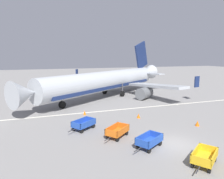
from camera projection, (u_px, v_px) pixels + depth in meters
The scene contains 10 objects.
ground_plane at pixel (176, 144), 18.57m from camera, with size 220.00×220.00×0.00m, color gray.
apron_stripe at pixel (122, 109), 30.59m from camera, with size 120.00×0.36×0.01m, color silver.
airplane at pixel (109, 81), 39.80m from camera, with size 33.08×28.22×11.34m.
baggage_cart_second_in_row at pixel (204, 157), 15.04m from camera, with size 3.35×2.62×1.07m.
baggage_cart_third_in_row at pixel (149, 141), 17.90m from camera, with size 3.44×2.47×1.07m.
baggage_cart_fourth_in_row at pixel (117, 131), 20.15m from camera, with size 3.20×2.84×1.07m.
baggage_cart_far_end at pixel (84, 124), 22.23m from camera, with size 3.30×2.69×1.07m.
traffic_cone_near_plane at pixel (139, 116), 26.33m from camera, with size 0.44×0.44×0.58m, color orange.
traffic_cone_mid_apron at pixel (85, 113), 27.79m from camera, with size 0.42×0.42×0.55m, color orange.
traffic_cone_by_carts at pixel (197, 123), 23.38m from camera, with size 0.46×0.46×0.61m, color orange.
Camera 1 is at (-11.20, -14.63, 7.96)m, focal length 32.96 mm.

